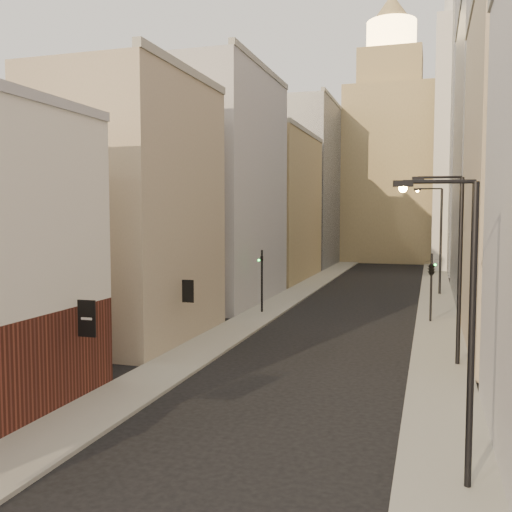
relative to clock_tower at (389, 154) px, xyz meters
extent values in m
cube|color=#98978C|center=(-5.50, -37.00, -17.56)|extent=(3.00, 140.00, 0.15)
cube|color=#98978C|center=(7.50, -37.00, -17.56)|extent=(3.00, 140.00, 0.15)
cube|color=black|center=(-6.30, -78.00, -14.03)|extent=(0.80, 0.08, 1.50)
cube|color=black|center=(-6.30, -68.00, -14.23)|extent=(0.70, 0.08, 1.30)
cube|color=gray|center=(-11.00, -66.00, -9.63)|extent=(8.00, 12.00, 16.00)
cube|color=#A1A0A5|center=(-11.00, -50.00, -7.63)|extent=(8.00, 16.00, 20.00)
cube|color=#948158|center=(-11.00, -32.00, -9.13)|extent=(8.00, 18.00, 17.00)
cube|color=gray|center=(-11.00, -12.00, -5.63)|extent=(8.00, 20.00, 24.00)
cube|color=gray|center=(13.00, -42.00, -4.63)|extent=(8.00, 20.00, 26.00)
cube|color=#948158|center=(0.00, 0.00, -3.63)|extent=(14.00, 14.00, 28.00)
cube|color=#948158|center=(0.00, 0.00, 13.37)|extent=(10.00, 10.00, 6.00)
cylinder|color=#FFCC72|center=(0.00, 0.00, 18.87)|extent=(8.00, 8.00, 5.00)
cone|color=#948158|center=(0.00, 0.00, 23.37)|extent=(7.00, 7.00, 5.00)
cube|color=silver|center=(11.00, -14.00, -0.63)|extent=(8.00, 8.00, 34.00)
cylinder|color=silver|center=(11.00, -14.00, 17.87)|extent=(6.00, 6.00, 3.00)
cylinder|color=black|center=(8.03, -81.10, -13.29)|extent=(0.19, 0.19, 8.69)
cylinder|color=black|center=(7.08, -81.26, -8.95)|extent=(1.92, 0.44, 0.12)
cube|color=black|center=(6.13, -81.42, -8.99)|extent=(0.56, 0.30, 0.17)
sphere|color=#FFAF3F|center=(6.13, -81.42, -9.12)|extent=(0.23, 0.23, 0.23)
cylinder|color=black|center=(8.33, -67.26, -12.81)|extent=(0.21, 0.21, 9.64)
cylinder|color=black|center=(7.27, -67.41, -7.99)|extent=(2.14, 0.41, 0.13)
cube|color=black|center=(6.21, -67.55, -8.05)|extent=(0.61, 0.31, 0.19)
sphere|color=#FFAF3F|center=(6.21, -67.55, -8.19)|extent=(0.26, 0.26, 0.26)
cylinder|color=black|center=(7.81, -40.64, -12.54)|extent=(0.23, 0.23, 10.18)
cylinder|color=black|center=(6.69, -40.81, -7.45)|extent=(2.26, 0.46, 0.14)
cube|color=black|center=(5.57, -40.97, -7.51)|extent=(0.65, 0.34, 0.20)
sphere|color=#FFAF3F|center=(5.57, -40.97, -7.65)|extent=(0.27, 0.27, 0.27)
cylinder|color=black|center=(-5.63, -55.37, -15.13)|extent=(0.16, 0.16, 5.00)
imported|color=black|center=(-5.63, -55.37, -13.43)|extent=(0.53, 0.53, 1.26)
sphere|color=#19E533|center=(-5.88, -55.37, -13.43)|extent=(0.16, 0.16, 0.16)
cylinder|color=black|center=(6.99, -55.57, -15.13)|extent=(0.16, 0.16, 5.00)
imported|color=black|center=(6.99, -55.57, -13.43)|extent=(0.83, 0.83, 1.51)
sphere|color=#19E533|center=(7.24, -55.57, -13.43)|extent=(0.16, 0.16, 0.16)
camera|label=1|loc=(6.89, -97.69, -9.82)|focal=40.00mm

